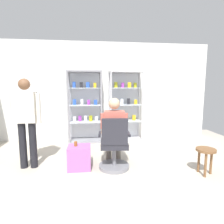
{
  "coord_description": "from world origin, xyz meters",
  "views": [
    {
      "loc": [
        -0.41,
        -2.23,
        1.49
      ],
      "look_at": [
        0.0,
        1.27,
        1.0
      ],
      "focal_mm": 29.49,
      "sensor_mm": 36.0,
      "label": 1
    }
  ],
  "objects_px": {
    "storage_crate": "(79,157)",
    "tea_glass": "(76,144)",
    "wooden_stool": "(206,154)",
    "display_cabinet_right": "(125,106)",
    "standing_customer": "(26,118)",
    "display_cabinet_left": "(85,106)",
    "office_chair": "(114,148)",
    "seated_shopkeeper": "(114,129)"
  },
  "relations": [
    {
      "from": "display_cabinet_right",
      "to": "seated_shopkeeper",
      "type": "xyz_separation_m",
      "value": [
        -0.53,
        -1.69,
        -0.25
      ]
    },
    {
      "from": "display_cabinet_right",
      "to": "wooden_stool",
      "type": "xyz_separation_m",
      "value": [
        0.96,
        -2.23,
        -0.61
      ]
    },
    {
      "from": "seated_shopkeeper",
      "to": "wooden_stool",
      "type": "distance_m",
      "value": 1.63
    },
    {
      "from": "office_chair",
      "to": "wooden_stool",
      "type": "bearing_deg",
      "value": -14.02
    },
    {
      "from": "standing_customer",
      "to": "seated_shopkeeper",
      "type": "bearing_deg",
      "value": -3.62
    },
    {
      "from": "office_chair",
      "to": "seated_shopkeeper",
      "type": "distance_m",
      "value": 0.36
    },
    {
      "from": "wooden_stool",
      "to": "display_cabinet_right",
      "type": "bearing_deg",
      "value": 113.39
    },
    {
      "from": "wooden_stool",
      "to": "storage_crate",
      "type": "bearing_deg",
      "value": 167.28
    },
    {
      "from": "storage_crate",
      "to": "tea_glass",
      "type": "relative_size",
      "value": 5.11
    },
    {
      "from": "seated_shopkeeper",
      "to": "wooden_stool",
      "type": "bearing_deg",
      "value": -19.84
    },
    {
      "from": "storage_crate",
      "to": "wooden_stool",
      "type": "distance_m",
      "value": 2.2
    },
    {
      "from": "wooden_stool",
      "to": "standing_customer",
      "type": "bearing_deg",
      "value": 168.24
    },
    {
      "from": "storage_crate",
      "to": "seated_shopkeeper",
      "type": "bearing_deg",
      "value": 5.03
    },
    {
      "from": "storage_crate",
      "to": "wooden_stool",
      "type": "bearing_deg",
      "value": -12.72
    },
    {
      "from": "display_cabinet_right",
      "to": "tea_glass",
      "type": "bearing_deg",
      "value": -125.54
    },
    {
      "from": "standing_customer",
      "to": "display_cabinet_left",
      "type": "bearing_deg",
      "value": 57.59
    },
    {
      "from": "display_cabinet_left",
      "to": "standing_customer",
      "type": "bearing_deg",
      "value": -122.41
    },
    {
      "from": "display_cabinet_right",
      "to": "tea_glass",
      "type": "relative_size",
      "value": 23.06
    },
    {
      "from": "tea_glass",
      "to": "standing_customer",
      "type": "relative_size",
      "value": 0.05
    },
    {
      "from": "display_cabinet_left",
      "to": "standing_customer",
      "type": "relative_size",
      "value": 1.17
    },
    {
      "from": "display_cabinet_left",
      "to": "office_chair",
      "type": "relative_size",
      "value": 1.98
    },
    {
      "from": "tea_glass",
      "to": "display_cabinet_right",
      "type": "bearing_deg",
      "value": 54.46
    },
    {
      "from": "display_cabinet_right",
      "to": "office_chair",
      "type": "distance_m",
      "value": 2.01
    },
    {
      "from": "storage_crate",
      "to": "tea_glass",
      "type": "distance_m",
      "value": 0.26
    },
    {
      "from": "office_chair",
      "to": "seated_shopkeeper",
      "type": "relative_size",
      "value": 0.74
    },
    {
      "from": "office_chair",
      "to": "seated_shopkeeper",
      "type": "xyz_separation_m",
      "value": [
        0.01,
        0.16,
        0.32
      ]
    },
    {
      "from": "display_cabinet_left",
      "to": "standing_customer",
      "type": "xyz_separation_m",
      "value": [
        -1.01,
        -1.59,
        -0.03
      ]
    },
    {
      "from": "display_cabinet_left",
      "to": "tea_glass",
      "type": "xyz_separation_m",
      "value": [
        -0.14,
        -1.73,
        -0.5
      ]
    },
    {
      "from": "display_cabinet_right",
      "to": "storage_crate",
      "type": "relative_size",
      "value": 4.51
    },
    {
      "from": "seated_shopkeeper",
      "to": "tea_glass",
      "type": "height_order",
      "value": "seated_shopkeeper"
    },
    {
      "from": "display_cabinet_right",
      "to": "display_cabinet_left",
      "type": "bearing_deg",
      "value": -179.95
    },
    {
      "from": "display_cabinet_left",
      "to": "seated_shopkeeper",
      "type": "height_order",
      "value": "display_cabinet_left"
    },
    {
      "from": "display_cabinet_left",
      "to": "seated_shopkeeper",
      "type": "xyz_separation_m",
      "value": [
        0.57,
        -1.69,
        -0.25
      ]
    },
    {
      "from": "office_chair",
      "to": "storage_crate",
      "type": "distance_m",
      "value": 0.66
    },
    {
      "from": "display_cabinet_right",
      "to": "wooden_stool",
      "type": "bearing_deg",
      "value": -66.61
    },
    {
      "from": "display_cabinet_left",
      "to": "display_cabinet_right",
      "type": "relative_size",
      "value": 1.0
    },
    {
      "from": "office_chair",
      "to": "tea_glass",
      "type": "xyz_separation_m",
      "value": [
        -0.69,
        0.12,
        0.07
      ]
    },
    {
      "from": "standing_customer",
      "to": "storage_crate",
      "type": "bearing_deg",
      "value": -9.52
    },
    {
      "from": "display_cabinet_right",
      "to": "seated_shopkeeper",
      "type": "bearing_deg",
      "value": -107.53
    },
    {
      "from": "office_chair",
      "to": "wooden_stool",
      "type": "distance_m",
      "value": 1.56
    },
    {
      "from": "storage_crate",
      "to": "display_cabinet_left",
      "type": "bearing_deg",
      "value": 87.56
    },
    {
      "from": "office_chair",
      "to": "wooden_stool",
      "type": "xyz_separation_m",
      "value": [
        1.51,
        -0.38,
        -0.04
      ]
    }
  ]
}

